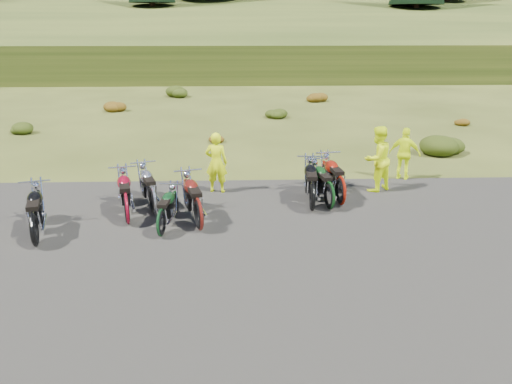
{
  "coord_description": "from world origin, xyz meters",
  "views": [
    {
      "loc": [
        0.58,
        -10.92,
        4.82
      ],
      "look_at": [
        1.0,
        0.51,
        0.84
      ],
      "focal_mm": 35.0,
      "sensor_mm": 36.0,
      "label": 1
    }
  ],
  "objects_px": {
    "motorcycle_3": "(154,215)",
    "person_middle": "(216,164)",
    "motorcycle_0": "(37,247)",
    "motorcycle_7": "(329,210)"
  },
  "relations": [
    {
      "from": "motorcycle_0",
      "to": "motorcycle_3",
      "type": "bearing_deg",
      "value": -67.69
    },
    {
      "from": "person_middle",
      "to": "motorcycle_0",
      "type": "bearing_deg",
      "value": 52.22
    },
    {
      "from": "motorcycle_0",
      "to": "person_middle",
      "type": "height_order",
      "value": "person_middle"
    },
    {
      "from": "motorcycle_7",
      "to": "person_middle",
      "type": "xyz_separation_m",
      "value": [
        -3.04,
        1.51,
        0.88
      ]
    },
    {
      "from": "motorcycle_0",
      "to": "motorcycle_7",
      "type": "xyz_separation_m",
      "value": [
        6.94,
        2.04,
        0.0
      ]
    },
    {
      "from": "motorcycle_3",
      "to": "motorcycle_7",
      "type": "xyz_separation_m",
      "value": [
        4.61,
        0.2,
        0.0
      ]
    },
    {
      "from": "motorcycle_0",
      "to": "person_middle",
      "type": "relative_size",
      "value": 1.26
    },
    {
      "from": "motorcycle_7",
      "to": "person_middle",
      "type": "bearing_deg",
      "value": 53.72
    },
    {
      "from": "motorcycle_3",
      "to": "person_middle",
      "type": "height_order",
      "value": "person_middle"
    },
    {
      "from": "motorcycle_0",
      "to": "person_middle",
      "type": "distance_m",
      "value": 5.34
    }
  ]
}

